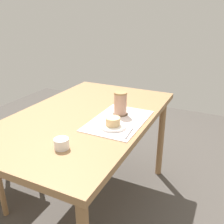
{
  "coord_description": "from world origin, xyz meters",
  "views": [
    {
      "loc": [
        -1.21,
        -0.77,
        1.31
      ],
      "look_at": [
        -0.0,
        -0.19,
        0.77
      ],
      "focal_mm": 40.0,
      "sensor_mm": 36.0,
      "label": 1
    }
  ],
  "objects_px": {
    "dining_table": "(85,125)",
    "pastry": "(113,121)",
    "pastry_plate": "(113,126)",
    "sugar_bowl": "(62,144)",
    "coffee_mug": "(121,103)"
  },
  "relations": [
    {
      "from": "dining_table",
      "to": "pastry",
      "type": "xyz_separation_m",
      "value": [
        -0.1,
        -0.24,
        0.11
      ]
    },
    {
      "from": "pastry_plate",
      "to": "sugar_bowl",
      "type": "relative_size",
      "value": 2.08
    },
    {
      "from": "pastry",
      "to": "pastry_plate",
      "type": "bearing_deg",
      "value": 0.0
    },
    {
      "from": "dining_table",
      "to": "pastry_plate",
      "type": "distance_m",
      "value": 0.27
    },
    {
      "from": "sugar_bowl",
      "to": "dining_table",
      "type": "bearing_deg",
      "value": 16.58
    },
    {
      "from": "coffee_mug",
      "to": "dining_table",
      "type": "bearing_deg",
      "value": 113.36
    },
    {
      "from": "dining_table",
      "to": "coffee_mug",
      "type": "distance_m",
      "value": 0.27
    },
    {
      "from": "pastry_plate",
      "to": "coffee_mug",
      "type": "distance_m",
      "value": 0.2
    },
    {
      "from": "coffee_mug",
      "to": "sugar_bowl",
      "type": "relative_size",
      "value": 1.96
    },
    {
      "from": "pastry_plate",
      "to": "coffee_mug",
      "type": "height_order",
      "value": "coffee_mug"
    },
    {
      "from": "pastry",
      "to": "coffee_mug",
      "type": "xyz_separation_m",
      "value": [
        0.18,
        0.04,
        0.04
      ]
    },
    {
      "from": "pastry_plate",
      "to": "coffee_mug",
      "type": "xyz_separation_m",
      "value": [
        0.18,
        0.04,
        0.07
      ]
    },
    {
      "from": "coffee_mug",
      "to": "pastry",
      "type": "bearing_deg",
      "value": -168.84
    },
    {
      "from": "pastry",
      "to": "sugar_bowl",
      "type": "distance_m",
      "value": 0.32
    },
    {
      "from": "dining_table",
      "to": "pastry_plate",
      "type": "relative_size",
      "value": 8.93
    }
  ]
}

